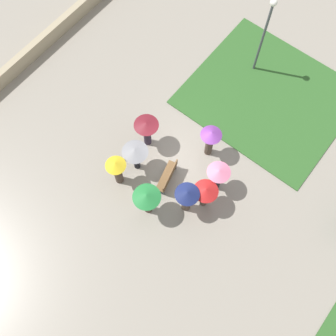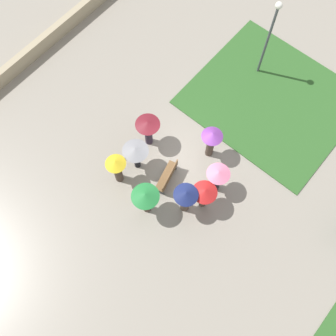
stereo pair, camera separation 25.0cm
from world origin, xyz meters
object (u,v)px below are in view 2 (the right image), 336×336
(crowd_person_maroon, at_px, (148,128))
(crowd_person_purple, at_px, (211,140))
(lamp_post, at_px, (271,31))
(crowd_person_pink, at_px, (217,177))
(crowd_person_grey, at_px, (136,152))
(crowd_person_green, at_px, (146,198))
(park_bench, at_px, (168,176))
(crowd_person_navy, at_px, (186,197))
(crowd_person_red, at_px, (204,193))
(crowd_person_yellow, at_px, (117,167))

(crowd_person_maroon, relative_size, crowd_person_purple, 0.94)
(lamp_post, bearing_deg, crowd_person_pink, 19.02)
(crowd_person_purple, bearing_deg, crowd_person_grey, -104.59)
(lamp_post, relative_size, crowd_person_pink, 2.60)
(crowd_person_purple, height_order, crowd_person_pink, crowd_person_purple)
(lamp_post, xyz_separation_m, crowd_person_green, (9.17, 0.57, -1.49))
(lamp_post, bearing_deg, crowd_person_green, 3.53)
(park_bench, distance_m, crowd_person_grey, 1.85)
(crowd_person_navy, xyz_separation_m, crowd_person_red, (-0.64, 0.49, 0.01))
(crowd_person_grey, xyz_separation_m, crowd_person_pink, (-1.45, 3.38, -0.22))
(park_bench, bearing_deg, lamp_post, 168.32)
(crowd_person_maroon, distance_m, crowd_person_green, 3.34)
(park_bench, relative_size, crowd_person_grey, 0.89)
(crowd_person_maroon, relative_size, crowd_person_navy, 0.94)
(crowd_person_purple, bearing_deg, crowd_person_yellow, -97.99)
(lamp_post, height_order, crowd_person_maroon, lamp_post)
(crowd_person_maroon, bearing_deg, crowd_person_pink, 85.69)
(crowd_person_purple, xyz_separation_m, crowd_person_grey, (2.61, -2.12, 0.05))
(crowd_person_purple, relative_size, crowd_person_green, 1.01)
(crowd_person_navy, bearing_deg, crowd_person_green, -9.58)
(crowd_person_yellow, bearing_deg, lamp_post, 45.84)
(park_bench, relative_size, crowd_person_pink, 0.88)
(crowd_person_grey, bearing_deg, park_bench, 107.18)
(crowd_person_navy, xyz_separation_m, crowd_person_green, (1.12, -1.22, 0.11))
(lamp_post, relative_size, crowd_person_maroon, 2.51)
(crowd_person_green, relative_size, crowd_person_yellow, 1.01)
(crowd_person_purple, height_order, crowd_person_green, crowd_person_purple)
(crowd_person_red, distance_m, crowd_person_yellow, 3.92)
(lamp_post, xyz_separation_m, crowd_person_navy, (8.05, 1.78, -1.60))
(lamp_post, bearing_deg, crowd_person_navy, 12.49)
(crowd_person_red, bearing_deg, park_bench, 53.09)
(park_bench, height_order, crowd_person_maroon, crowd_person_maroon)
(crowd_person_navy, height_order, crowd_person_purple, crowd_person_purple)
(crowd_person_red, bearing_deg, crowd_person_navy, 101.61)
(crowd_person_navy, relative_size, crowd_person_purple, 1.00)
(crowd_person_pink, bearing_deg, crowd_person_maroon, 138.61)
(crowd_person_navy, height_order, crowd_person_green, crowd_person_navy)
(crowd_person_purple, distance_m, crowd_person_yellow, 4.31)
(crowd_person_navy, bearing_deg, crowd_person_yellow, -37.12)
(crowd_person_maroon, bearing_deg, lamp_post, 159.52)
(crowd_person_grey, bearing_deg, lamp_post, 176.87)
(park_bench, relative_size, crowd_person_purple, 0.80)
(crowd_person_red, bearing_deg, crowd_person_pink, -37.47)
(crowd_person_red, bearing_deg, crowd_person_yellow, 71.31)
(lamp_post, relative_size, crowd_person_red, 2.60)
(crowd_person_red, bearing_deg, crowd_person_green, 94.93)
(park_bench, bearing_deg, crowd_person_grey, -92.65)
(park_bench, distance_m, crowd_person_green, 1.93)
(lamp_post, xyz_separation_m, crowd_person_red, (7.41, 2.27, -1.59))
(crowd_person_navy, distance_m, crowd_person_pink, 1.69)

